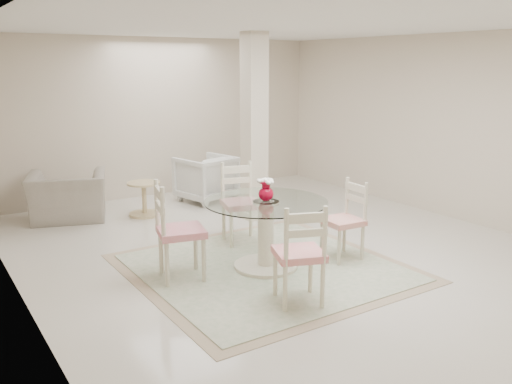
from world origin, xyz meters
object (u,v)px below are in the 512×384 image
dining_chair_south (301,248)px  armchair_white (206,178)px  dining_table (266,235)px  dining_chair_east (347,214)px  dining_chair_west (174,224)px  red_vase (266,190)px  side_table (144,200)px  recliner_taupe (68,197)px  dining_chair_north (240,197)px  column (254,128)px

dining_chair_south → armchair_white: 4.29m
dining_table → dining_chair_east: size_ratio=1.32×
dining_chair_west → dining_table: bearing=-90.7°
red_vase → side_table: (-0.31, 2.83, -0.68)m
dining_table → dining_chair_west: (-0.99, 0.26, 0.22)m
recliner_taupe → armchair_white: bearing=-163.6°
recliner_taupe → dining_chair_north: bearing=144.4°
dining_chair_north → dining_table: bearing=-89.9°
red_vase → column: bearing=60.5°
dining_table → dining_chair_west: dining_chair_west is taller
dining_table → recliner_taupe: size_ratio=1.26×
column → dining_chair_north: bearing=-132.6°
recliner_taupe → dining_chair_east: bearing=142.6°
dining_table → side_table: (-0.31, 2.83, -0.16)m
recliner_taupe → dining_chair_south: bearing=123.0°
armchair_white → dining_table: bearing=61.4°
dining_chair_east → recliner_taupe: (-2.32, 3.48, -0.19)m
dining_chair_east → dining_chair_north: (-0.72, 1.24, 0.05)m
dining_chair_east → armchair_white: bearing=-174.6°
column → armchair_white: size_ratio=3.18×
dining_chair_south → red_vase: bearing=-84.5°
dining_chair_east → side_table: (-1.29, 3.08, -0.31)m
dining_chair_east → dining_chair_west: dining_chair_west is taller
red_vase → dining_chair_west: dining_chair_west is taller
dining_chair_east → dining_chair_south: dining_chair_south is taller
dining_chair_north → side_table: 1.96m
red_vase → dining_chair_north: bearing=75.1°
red_vase → dining_chair_west: (-0.99, 0.26, -0.29)m
column → side_table: column is taller
recliner_taupe → red_vase: bearing=131.3°
dining_chair_west → dining_chair_south: bearing=-135.9°
red_vase → dining_chair_west: 1.07m
column → armchair_white: (-0.12, 1.31, -0.96)m
dining_chair_south → side_table: 3.83m
dining_chair_south → armchair_white: bearing=-85.2°
red_vase → recliner_taupe: red_vase is taller
red_vase → dining_chair_north: (0.26, 0.99, -0.32)m
dining_chair_west → dining_chair_north: bearing=-45.9°
side_table → dining_chair_north: bearing=-72.8°
dining_chair_west → side_table: (0.68, 2.57, -0.38)m
dining_chair_east → armchair_white: dining_chair_east is taller
dining_chair_east → dining_chair_west: size_ratio=0.88×
dining_table → red_vase: (0.00, -0.00, 0.51)m
dining_chair_west → recliner_taupe: bearing=20.7°
dining_chair_north → armchair_white: dining_chair_north is taller
column → red_vase: (-1.03, -1.83, -0.43)m
red_vase → dining_chair_west: bearing=165.2°
dining_chair_south → dining_chair_west: bearing=-39.1°
red_vase → dining_chair_north: 1.07m
red_vase → dining_chair_east: 1.08m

